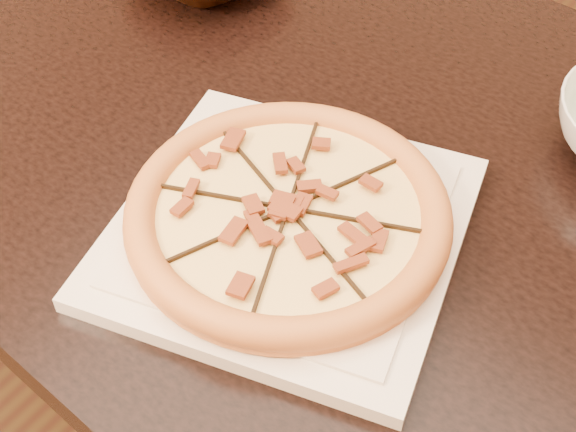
% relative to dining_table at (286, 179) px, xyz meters
% --- Properties ---
extents(dining_table, '(1.34, 0.91, 0.75)m').
position_rel_dining_table_xyz_m(dining_table, '(0.00, 0.00, 0.00)').
color(dining_table, black).
rests_on(dining_table, floor).
extents(plate, '(0.40, 0.40, 0.02)m').
position_rel_dining_table_xyz_m(plate, '(0.12, -0.16, 0.12)').
color(plate, beige).
rests_on(plate, dining_table).
extents(pizza, '(0.31, 0.31, 0.03)m').
position_rel_dining_table_xyz_m(pizza, '(0.12, -0.16, 0.15)').
color(pizza, orange).
rests_on(pizza, plate).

